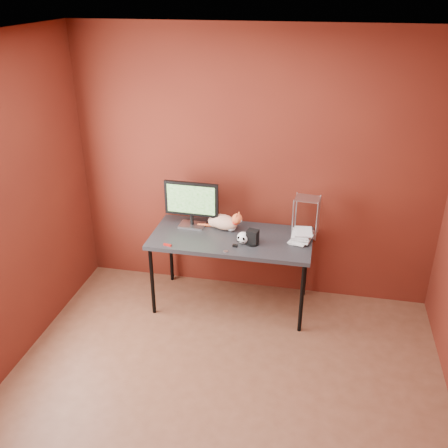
% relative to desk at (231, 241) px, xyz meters
% --- Properties ---
extents(room, '(3.52, 3.52, 2.61)m').
position_rel_desk_xyz_m(room, '(0.15, -1.37, 0.75)').
color(room, '#552D1D').
rests_on(room, ground).
extents(desk, '(1.50, 0.70, 0.75)m').
position_rel_desk_xyz_m(desk, '(0.00, 0.00, 0.00)').
color(desk, black).
rests_on(desk, ground).
extents(monitor, '(0.53, 0.18, 0.45)m').
position_rel_desk_xyz_m(monitor, '(-0.42, 0.14, 0.30)').
color(monitor, '#B0B1B5').
rests_on(monitor, desk).
extents(cat, '(0.45, 0.25, 0.21)m').
position_rel_desk_xyz_m(cat, '(-0.11, 0.15, 0.12)').
color(cat, '#C05D28').
rests_on(cat, desk).
extents(skull_mug, '(0.11, 0.12, 0.11)m').
position_rel_desk_xyz_m(skull_mug, '(0.13, -0.11, 0.11)').
color(skull_mug, white).
rests_on(skull_mug, desk).
extents(speaker, '(0.12, 0.12, 0.14)m').
position_rel_desk_xyz_m(speaker, '(0.21, -0.10, 0.11)').
color(speaker, black).
rests_on(speaker, desk).
extents(book_stack, '(0.22, 0.25, 1.07)m').
position_rel_desk_xyz_m(book_stack, '(0.57, 0.07, 0.58)').
color(book_stack, beige).
rests_on(book_stack, desk).
extents(wire_rack, '(0.24, 0.20, 0.38)m').
position_rel_desk_xyz_m(wire_rack, '(0.67, 0.18, 0.24)').
color(wire_rack, '#B0B1B5').
rests_on(wire_rack, desk).
extents(pocket_knife, '(0.08, 0.04, 0.02)m').
position_rel_desk_xyz_m(pocket_knife, '(-0.53, -0.29, 0.06)').
color(pocket_knife, '#980F0B').
rests_on(pocket_knife, desk).
extents(black_gadget, '(0.05, 0.03, 0.02)m').
position_rel_desk_xyz_m(black_gadget, '(0.07, -0.19, 0.06)').
color(black_gadget, black).
rests_on(black_gadget, desk).
extents(washer, '(0.04, 0.04, 0.00)m').
position_rel_desk_xyz_m(washer, '(0.00, -0.29, 0.05)').
color(washer, '#B0B1B5').
rests_on(washer, desk).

